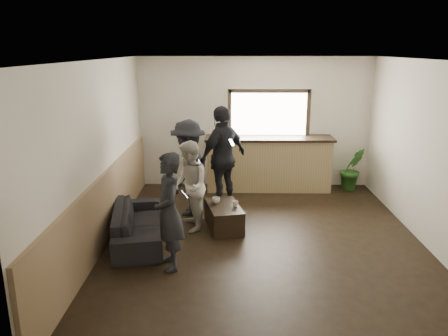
{
  "coord_description": "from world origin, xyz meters",
  "views": [
    {
      "loc": [
        -0.54,
        -6.37,
        2.97
      ],
      "look_at": [
        -0.62,
        0.4,
        1.1
      ],
      "focal_mm": 35.0,
      "sensor_mm": 36.0,
      "label": 1
    }
  ],
  "objects_px": {
    "cup_b": "(235,204)",
    "person_a": "(169,212)",
    "person_b": "(189,186)",
    "sofa": "(137,224)",
    "coffee_table": "(224,217)",
    "bar_counter": "(268,160)",
    "person_c": "(188,168)",
    "cup_a": "(216,200)",
    "person_d": "(223,157)",
    "potted_plant": "(352,169)"
  },
  "relations": [
    {
      "from": "potted_plant",
      "to": "person_b",
      "type": "xyz_separation_m",
      "value": [
        -3.29,
        -2.17,
        0.29
      ]
    },
    {
      "from": "person_a",
      "to": "person_c",
      "type": "bearing_deg",
      "value": 161.37
    },
    {
      "from": "coffee_table",
      "to": "cup_b",
      "type": "bearing_deg",
      "value": -13.39
    },
    {
      "from": "coffee_table",
      "to": "bar_counter",
      "type": "bearing_deg",
      "value": 66.75
    },
    {
      "from": "cup_a",
      "to": "person_d",
      "type": "bearing_deg",
      "value": 83.7
    },
    {
      "from": "cup_a",
      "to": "person_a",
      "type": "height_order",
      "value": "person_a"
    },
    {
      "from": "coffee_table",
      "to": "person_b",
      "type": "distance_m",
      "value": 0.8
    },
    {
      "from": "person_b",
      "to": "sofa",
      "type": "bearing_deg",
      "value": -73.45
    },
    {
      "from": "bar_counter",
      "to": "person_c",
      "type": "bearing_deg",
      "value": -136.78
    },
    {
      "from": "bar_counter",
      "to": "person_d",
      "type": "distance_m",
      "value": 1.49
    },
    {
      "from": "cup_b",
      "to": "person_b",
      "type": "height_order",
      "value": "person_b"
    },
    {
      "from": "cup_a",
      "to": "person_c",
      "type": "xyz_separation_m",
      "value": [
        -0.51,
        0.57,
        0.41
      ]
    },
    {
      "from": "person_b",
      "to": "person_d",
      "type": "relative_size",
      "value": 0.78
    },
    {
      "from": "person_a",
      "to": "potted_plant",
      "type": "bearing_deg",
      "value": 118.91
    },
    {
      "from": "cup_a",
      "to": "potted_plant",
      "type": "bearing_deg",
      "value": 35.07
    },
    {
      "from": "sofa",
      "to": "person_d",
      "type": "height_order",
      "value": "person_d"
    },
    {
      "from": "cup_b",
      "to": "potted_plant",
      "type": "xyz_separation_m",
      "value": [
        2.53,
        2.16,
        0.01
      ]
    },
    {
      "from": "bar_counter",
      "to": "coffee_table",
      "type": "relative_size",
      "value": 2.95
    },
    {
      "from": "bar_counter",
      "to": "person_b",
      "type": "height_order",
      "value": "bar_counter"
    },
    {
      "from": "person_d",
      "to": "bar_counter",
      "type": "bearing_deg",
      "value": -178.74
    },
    {
      "from": "person_d",
      "to": "potted_plant",
      "type": "bearing_deg",
      "value": 153.36
    },
    {
      "from": "person_a",
      "to": "coffee_table",
      "type": "bearing_deg",
      "value": 135.7
    },
    {
      "from": "cup_a",
      "to": "person_a",
      "type": "relative_size",
      "value": 0.08
    },
    {
      "from": "bar_counter",
      "to": "person_b",
      "type": "bearing_deg",
      "value": -124.09
    },
    {
      "from": "person_a",
      "to": "person_b",
      "type": "height_order",
      "value": "person_a"
    },
    {
      "from": "sofa",
      "to": "person_d",
      "type": "xyz_separation_m",
      "value": [
        1.33,
        1.57,
        0.7
      ]
    },
    {
      "from": "person_b",
      "to": "cup_b",
      "type": "bearing_deg",
      "value": 78.18
    },
    {
      "from": "coffee_table",
      "to": "potted_plant",
      "type": "height_order",
      "value": "potted_plant"
    },
    {
      "from": "person_d",
      "to": "cup_a",
      "type": "bearing_deg",
      "value": 36.19
    },
    {
      "from": "coffee_table",
      "to": "cup_a",
      "type": "bearing_deg",
      "value": 140.76
    },
    {
      "from": "bar_counter",
      "to": "person_c",
      "type": "relative_size",
      "value": 1.55
    },
    {
      "from": "cup_a",
      "to": "person_d",
      "type": "relative_size",
      "value": 0.07
    },
    {
      "from": "sofa",
      "to": "person_b",
      "type": "relative_size",
      "value": 1.23
    },
    {
      "from": "sofa",
      "to": "person_c",
      "type": "relative_size",
      "value": 1.06
    },
    {
      "from": "cup_b",
      "to": "person_a",
      "type": "distance_m",
      "value": 1.66
    },
    {
      "from": "person_a",
      "to": "cup_b",
      "type": "bearing_deg",
      "value": 128.88
    },
    {
      "from": "person_c",
      "to": "cup_b",
      "type": "bearing_deg",
      "value": 63.08
    },
    {
      "from": "sofa",
      "to": "person_b",
      "type": "height_order",
      "value": "person_b"
    },
    {
      "from": "potted_plant",
      "to": "person_b",
      "type": "distance_m",
      "value": 3.96
    },
    {
      "from": "sofa",
      "to": "bar_counter",
      "type": "bearing_deg",
      "value": -51.19
    },
    {
      "from": "sofa",
      "to": "potted_plant",
      "type": "distance_m",
      "value": 4.85
    },
    {
      "from": "sofa",
      "to": "coffee_table",
      "type": "bearing_deg",
      "value": -80.32
    },
    {
      "from": "person_c",
      "to": "cup_a",
      "type": "bearing_deg",
      "value": 55.92
    },
    {
      "from": "potted_plant",
      "to": "person_b",
      "type": "relative_size",
      "value": 0.62
    },
    {
      "from": "sofa",
      "to": "cup_a",
      "type": "bearing_deg",
      "value": -73.99
    },
    {
      "from": "sofa",
      "to": "person_a",
      "type": "distance_m",
      "value": 1.22
    },
    {
      "from": "potted_plant",
      "to": "cup_b",
      "type": "bearing_deg",
      "value": -139.45
    },
    {
      "from": "bar_counter",
      "to": "cup_b",
      "type": "height_order",
      "value": "bar_counter"
    },
    {
      "from": "cup_b",
      "to": "person_c",
      "type": "relative_size",
      "value": 0.06
    },
    {
      "from": "bar_counter",
      "to": "person_a",
      "type": "xyz_separation_m",
      "value": [
        -1.66,
        -3.54,
        0.18
      ]
    }
  ]
}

